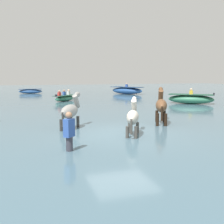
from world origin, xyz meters
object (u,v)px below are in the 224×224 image
Objects in this scene: horse_trailing_pinto at (133,118)px; boat_mid_channel at (30,91)px; boat_far_inshore at (127,90)px; horse_lead_bay at (161,106)px; boat_mid_outer at (191,99)px; horse_flank_grey at (70,112)px; person_wading_close at (69,137)px; boat_distant_east at (65,98)px.

boat_mid_channel is at bearing 96.94° from horse_trailing_pinto.
horse_lead_bay is at bearing -106.54° from boat_far_inshore.
boat_mid_channel is 20.29m from boat_mid_outer.
horse_flank_grey is 23.67m from boat_mid_channel.
person_wading_close is at bearing -151.28° from horse_trailing_pinto.
horse_flank_grey is 21.49m from boat_far_inshore.
horse_flank_grey is at bearing 179.07° from horse_lead_bay.
person_wading_close reaches higher than boat_distant_east.
horse_flank_grey is at bearing 80.12° from person_wading_close.
boat_distant_east is 1.43× the size of person_wading_close.
horse_trailing_pinto is 22.43m from boat_far_inshore.
boat_mid_outer is at bearing -30.34° from boat_distant_east.
horse_trailing_pinto is at bearing 28.72° from person_wading_close.
horse_flank_grey reaches higher than boat_distant_east.
horse_flank_grey is 12.57m from boat_distant_east.
boat_far_inshore is at bearing 64.98° from person_wading_close.
horse_lead_bay is 12.83m from boat_distant_east.
boat_mid_outer is (11.76, -16.53, 0.10)m from boat_mid_channel.
horse_trailing_pinto is 14.41m from boat_distant_east.
boat_mid_outer is (10.67, 7.12, -0.33)m from horse_flank_grey.
horse_trailing_pinto is at bearing -83.06° from boat_mid_channel.
horse_lead_bay is 9.68m from boat_mid_outer.
boat_far_inshore is at bearing 69.48° from horse_trailing_pinto.
horse_lead_bay is 0.73× the size of boat_mid_channel.
boat_distant_east is 10.66m from boat_far_inshore.
person_wading_close is at bearing -99.88° from horse_flank_grey.
horse_trailing_pinto is 1.13× the size of person_wading_close.
boat_mid_outer reaches higher than boat_mid_channel.
horse_lead_bay is 0.91× the size of boat_distant_east.
boat_mid_channel is at bearing 103.20° from boat_distant_east.
boat_far_inshore is at bearing 62.61° from horse_flank_grey.
boat_mid_outer is (8.65, 9.04, -0.27)m from horse_trailing_pinto.
horse_lead_bay is 4.20m from horse_flank_grey.
boat_far_inshore is (7.86, 21.01, -0.22)m from horse_trailing_pinto.
horse_flank_grey is 12.83m from boat_mid_outer.
horse_trailing_pinto is (-2.18, -1.86, -0.16)m from horse_lead_bay.
boat_mid_channel is at bearing 92.64° from horse_flank_grey.
person_wading_close is (-4.78, -3.29, -0.38)m from horse_lead_bay.
boat_distant_east is 0.66× the size of boat_mid_outer.
boat_far_inshore reaches higher than boat_mid_outer.
horse_lead_bay reaches higher than horse_flank_grey.
boat_mid_channel is 27.01m from person_wading_close.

